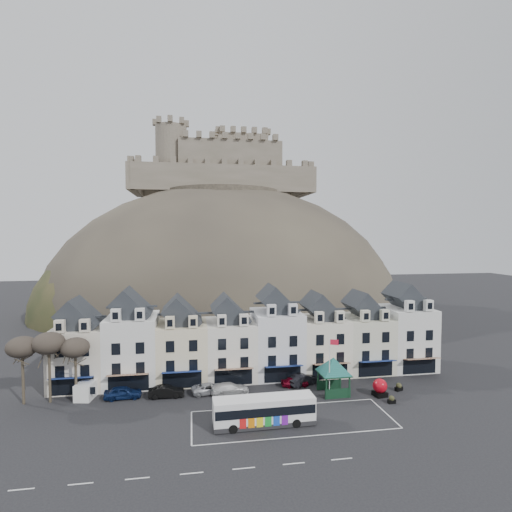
{
  "coord_description": "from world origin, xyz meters",
  "views": [
    {
      "loc": [
        -8.9,
        -40.54,
        20.42
      ],
      "look_at": [
        1.65,
        24.0,
        16.93
      ],
      "focal_mm": 28.0,
      "sensor_mm": 36.0,
      "label": 1
    }
  ],
  "objects": [
    {
      "name": "car_charcoal",
      "position": [
        6.0,
        11.03,
        0.75
      ],
      "size": [
        4.8,
        3.36,
        1.5
      ],
      "primitive_type": "imported",
      "rotation": [
        0.0,
        0.0,
        2.0
      ],
      "color": "black",
      "rests_on": "ground"
    },
    {
      "name": "castle",
      "position": [
        0.51,
        75.93,
        40.19
      ],
      "size": [
        50.2,
        22.2,
        22.0
      ],
      "color": "#5F5848",
      "rests_on": "ground"
    },
    {
      "name": "townhouse_terrace",
      "position": [
        0.15,
        15.97,
        5.3
      ],
      "size": [
        54.4,
        9.35,
        11.8
      ],
      "color": "beige",
      "rests_on": "ground"
    },
    {
      "name": "tree_left_mid",
      "position": [
        -26.0,
        10.5,
        7.24
      ],
      "size": [
        3.78,
        3.78,
        8.64
      ],
      "color": "#3A3224",
      "rests_on": "ground"
    },
    {
      "name": "car_maroon",
      "position": [
        4.8,
        10.68,
        0.63
      ],
      "size": [
        3.7,
        1.51,
        1.26
      ],
      "primitive_type": "imported",
      "rotation": [
        0.0,
        0.0,
        1.58
      ],
      "color": "#610515",
      "rests_on": "ground"
    },
    {
      "name": "planter_east",
      "position": [
        17.84,
        7.0,
        0.5
      ],
      "size": [
        1.15,
        0.85,
        1.04
      ],
      "rotation": [
        0.0,
        0.0,
        0.36
      ],
      "color": "black",
      "rests_on": "ground"
    },
    {
      "name": "tree_left_far",
      "position": [
        -29.0,
        10.5,
        6.9
      ],
      "size": [
        3.61,
        3.61,
        8.24
      ],
      "color": "#3A3224",
      "rests_on": "ground"
    },
    {
      "name": "ground",
      "position": [
        0.0,
        0.0,
        0.0
      ],
      "size": [
        300.0,
        300.0,
        0.0
      ],
      "primitive_type": "plane",
      "color": "black",
      "rests_on": "ground"
    },
    {
      "name": "castle_hill",
      "position": [
        1.25,
        68.95,
        0.11
      ],
      "size": [
        100.0,
        76.0,
        68.0
      ],
      "color": "#332D27",
      "rests_on": "ground"
    },
    {
      "name": "bus",
      "position": [
        -1.31,
        0.53,
        1.7
      ],
      "size": [
        10.95,
        2.76,
        3.08
      ],
      "rotation": [
        0.0,
        0.0,
        0.02
      ],
      "color": "#262628",
      "rests_on": "ground"
    },
    {
      "name": "flagpole",
      "position": [
        8.08,
        6.09,
        4.41
      ],
      "size": [
        1.03,
        0.5,
        7.72
      ],
      "rotation": [
        0.0,
        0.0,
        -0.42
      ],
      "color": "silver",
      "rests_on": "ground"
    },
    {
      "name": "bus_shelter",
      "position": [
        9.02,
        7.43,
        3.68
      ],
      "size": [
        7.46,
        7.46,
        4.74
      ],
      "rotation": [
        0.0,
        0.0,
        0.02
      ],
      "color": "black",
      "rests_on": "ground"
    },
    {
      "name": "planter_west",
      "position": [
        14.98,
        3.5,
        0.45
      ],
      "size": [
        0.97,
        0.66,
        0.94
      ],
      "rotation": [
        0.0,
        0.0,
        0.07
      ],
      "color": "black",
      "rests_on": "ground"
    },
    {
      "name": "tree_left_near",
      "position": [
        -23.0,
        10.5,
        6.55
      ],
      "size": [
        3.43,
        3.43,
        7.84
      ],
      "color": "#3A3224",
      "rests_on": "ground"
    },
    {
      "name": "car_silver",
      "position": [
        -6.67,
        10.12,
        0.64
      ],
      "size": [
        4.83,
        2.87,
        1.28
      ],
      "primitive_type": "imported",
      "rotation": [
        0.0,
        0.0,
        1.74
      ],
      "color": "#A9ABB1",
      "rests_on": "ground"
    },
    {
      "name": "red_buoy",
      "position": [
        14.57,
        5.77,
        1.13
      ],
      "size": [
        1.79,
        1.79,
        2.22
      ],
      "rotation": [
        0.0,
        0.0,
        0.13
      ],
      "color": "black",
      "rests_on": "ground"
    },
    {
      "name": "car_navy",
      "position": [
        -17.42,
        10.21,
        0.77
      ],
      "size": [
        4.65,
        2.12,
        1.55
      ],
      "primitive_type": "imported",
      "rotation": [
        0.0,
        0.0,
        1.64
      ],
      "color": "#0E1D47",
      "rests_on": "ground"
    },
    {
      "name": "car_white",
      "position": [
        -4.12,
        9.5,
        0.71
      ],
      "size": [
        5.09,
        2.47,
        1.43
      ],
      "primitive_type": "imported",
      "rotation": [
        0.0,
        0.0,
        1.67
      ],
      "color": "silver",
      "rests_on": "ground"
    },
    {
      "name": "white_van",
      "position": [
        -21.84,
        11.76,
        1.02
      ],
      "size": [
        2.71,
        4.75,
        2.04
      ],
      "rotation": [
        0.0,
        0.0,
        -0.18
      ],
      "color": "white",
      "rests_on": "ground"
    },
    {
      "name": "coach_bay_markings",
      "position": [
        2.0,
        1.25,
        0.0
      ],
      "size": [
        22.0,
        7.5,
        0.01
      ],
      "primitive_type": "cube",
      "color": "silver",
      "rests_on": "ground"
    },
    {
      "name": "car_black",
      "position": [
        -12.1,
        9.73,
        0.73
      ],
      "size": [
        4.44,
        1.58,
        1.46
      ],
      "primitive_type": "imported",
      "rotation": [
        0.0,
        0.0,
        1.56
      ],
      "color": "black",
      "rests_on": "ground"
    }
  ]
}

